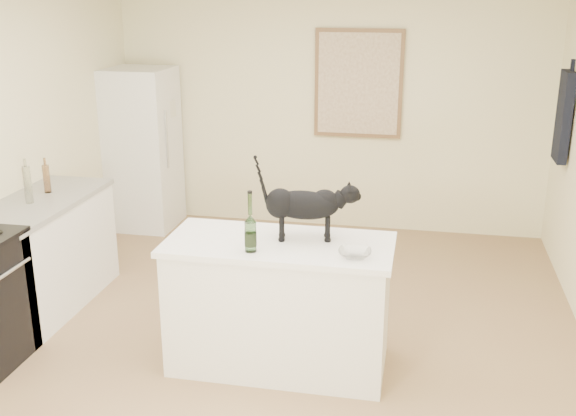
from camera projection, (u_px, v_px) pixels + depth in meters
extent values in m
plane|color=#96774F|center=(272.00, 347.00, 4.94)|extent=(5.50, 5.50, 0.00)
plane|color=beige|center=(329.00, 107.00, 7.10)|extent=(4.50, 0.00, 4.50)
cube|color=white|center=(279.00, 307.00, 4.60)|extent=(1.44, 0.67, 0.86)
cube|color=white|center=(279.00, 245.00, 4.46)|extent=(1.50, 0.70, 0.04)
cube|color=white|center=(43.00, 257.00, 5.45)|extent=(0.60, 1.40, 0.86)
cube|color=gray|center=(37.00, 203.00, 5.32)|extent=(0.62, 1.44, 0.04)
cube|color=white|center=(142.00, 149.00, 7.24)|extent=(0.68, 0.68, 1.70)
cube|color=brown|center=(358.00, 84.00, 6.94)|extent=(0.90, 0.03, 1.10)
cube|color=beige|center=(358.00, 84.00, 6.92)|extent=(0.82, 0.00, 1.02)
cube|color=black|center=(564.00, 117.00, 6.00)|extent=(0.08, 0.34, 0.80)
cylinder|color=#2B5923|center=(250.00, 225.00, 4.24)|extent=(0.10, 0.10, 0.35)
imported|color=white|center=(355.00, 254.00, 4.19)|extent=(0.22, 0.22, 0.05)
cube|color=silver|center=(173.00, 109.00, 7.10)|extent=(0.02, 0.14, 0.18)
cylinder|color=#929B8F|center=(28.00, 185.00, 5.21)|extent=(0.06, 0.06, 0.29)
cylinder|color=brown|center=(47.00, 179.00, 5.49)|extent=(0.06, 0.06, 0.23)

